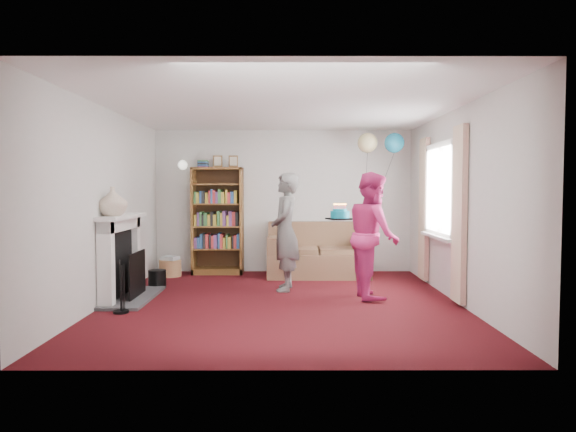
{
  "coord_description": "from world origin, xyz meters",
  "views": [
    {
      "loc": [
        0.06,
        -6.56,
        1.46
      ],
      "look_at": [
        0.08,
        0.6,
        1.09
      ],
      "focal_mm": 32.0,
      "sensor_mm": 36.0,
      "label": 1
    }
  ],
  "objects_px": {
    "sofa": "(318,256)",
    "person_magenta": "(373,235)",
    "bookcase": "(218,221)",
    "person_striped": "(285,232)",
    "birthday_cake": "(340,215)"
  },
  "relations": [
    {
      "from": "sofa",
      "to": "person_striped",
      "type": "height_order",
      "value": "person_striped"
    },
    {
      "from": "bookcase",
      "to": "person_magenta",
      "type": "height_order",
      "value": "bookcase"
    },
    {
      "from": "bookcase",
      "to": "sofa",
      "type": "xyz_separation_m",
      "value": [
        1.72,
        -0.23,
        -0.57
      ]
    },
    {
      "from": "bookcase",
      "to": "person_striped",
      "type": "distance_m",
      "value": 1.91
    },
    {
      "from": "person_magenta",
      "to": "bookcase",
      "type": "bearing_deg",
      "value": 45.72
    },
    {
      "from": "bookcase",
      "to": "person_striped",
      "type": "height_order",
      "value": "bookcase"
    },
    {
      "from": "bookcase",
      "to": "birthday_cake",
      "type": "xyz_separation_m",
      "value": [
        1.94,
        -1.66,
        0.2
      ]
    },
    {
      "from": "sofa",
      "to": "person_magenta",
      "type": "height_order",
      "value": "person_magenta"
    },
    {
      "from": "person_striped",
      "to": "birthday_cake",
      "type": "bearing_deg",
      "value": 80.85
    },
    {
      "from": "person_magenta",
      "to": "sofa",
      "type": "bearing_deg",
      "value": 15.75
    },
    {
      "from": "sofa",
      "to": "person_magenta",
      "type": "relative_size",
      "value": 1.0
    },
    {
      "from": "person_striped",
      "to": "birthday_cake",
      "type": "xyz_separation_m",
      "value": [
        0.77,
        -0.16,
        0.25
      ]
    },
    {
      "from": "person_striped",
      "to": "birthday_cake",
      "type": "height_order",
      "value": "person_striped"
    },
    {
      "from": "person_magenta",
      "to": "birthday_cake",
      "type": "xyz_separation_m",
      "value": [
        -0.41,
        0.34,
        0.26
      ]
    },
    {
      "from": "person_striped",
      "to": "person_magenta",
      "type": "xyz_separation_m",
      "value": [
        1.18,
        -0.5,
        -0.0
      ]
    }
  ]
}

